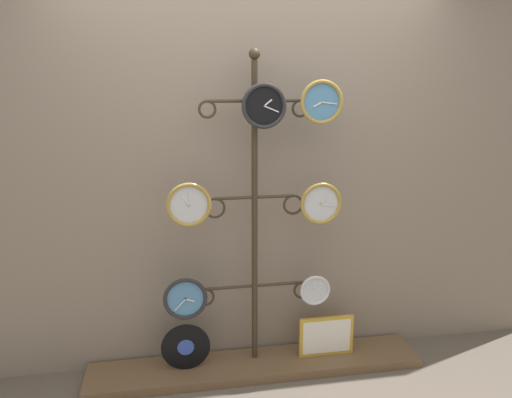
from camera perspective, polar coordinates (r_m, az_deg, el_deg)
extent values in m
cube|color=gray|center=(3.24, -0.67, 4.84)|extent=(4.40, 0.04, 2.80)
cube|color=brown|center=(3.50, 0.03, -18.49)|extent=(2.20, 0.36, 0.06)
cylinder|color=#382D1E|center=(3.56, -0.15, -18.26)|extent=(0.36, 0.36, 0.02)
cylinder|color=#382D1E|center=(3.16, -0.16, -2.59)|extent=(0.04, 0.04, 1.98)
sphere|color=#382D1E|center=(3.05, -0.18, 16.26)|extent=(0.07, 0.07, 0.07)
cylinder|color=#382D1E|center=(3.03, -2.88, 11.12)|extent=(0.29, 0.02, 0.02)
torus|color=#382D1E|center=(3.01, -5.60, 10.17)|extent=(0.11, 0.02, 0.11)
cylinder|color=#382D1E|center=(3.08, 2.49, 11.16)|extent=(0.29, 0.02, 0.02)
torus|color=#382D1E|center=(3.11, 5.08, 10.27)|extent=(0.11, 0.02, 0.11)
cylinder|color=#382D1E|center=(3.10, -2.44, 0.11)|extent=(0.25, 0.02, 0.02)
torus|color=#382D1E|center=(3.10, -4.72, -1.04)|extent=(0.13, 0.02, 0.13)
cylinder|color=#382D1E|center=(3.15, 2.08, 0.29)|extent=(0.25, 0.02, 0.02)
torus|color=#382D1E|center=(3.19, 4.27, -0.65)|extent=(0.13, 0.02, 0.13)
cylinder|color=#382D1E|center=(3.28, -2.99, -10.06)|extent=(0.32, 0.02, 0.02)
torus|color=#382D1E|center=(3.29, -5.84, -11.10)|extent=(0.13, 0.02, 0.13)
cylinder|color=#382D1E|center=(3.34, 2.63, -9.67)|extent=(0.32, 0.02, 0.02)
torus|color=#382D1E|center=(3.40, 5.33, -10.30)|extent=(0.13, 0.02, 0.13)
cylinder|color=black|center=(2.96, 0.88, 10.59)|extent=(0.24, 0.02, 0.24)
torus|color=#262628|center=(2.95, 0.94, 10.58)|extent=(0.27, 0.02, 0.27)
cylinder|color=#262628|center=(2.95, 0.93, 10.58)|extent=(0.01, 0.01, 0.01)
cube|color=silver|center=(2.95, 1.38, 10.94)|extent=(0.05, 0.00, 0.04)
cube|color=silver|center=(2.96, 1.79, 10.24)|extent=(0.09, 0.00, 0.04)
cylinder|color=#4C84B2|center=(3.05, 7.45, 10.93)|extent=(0.24, 0.02, 0.24)
torus|color=#A58438|center=(3.04, 7.54, 10.92)|extent=(0.26, 0.02, 0.26)
cylinder|color=#A58438|center=(3.04, 7.54, 10.92)|extent=(0.01, 0.01, 0.01)
cube|color=silver|center=(3.03, 7.06, 10.68)|extent=(0.06, 0.00, 0.03)
cube|color=silver|center=(3.05, 8.39, 10.80)|extent=(0.09, 0.00, 0.02)
cylinder|color=silver|center=(2.98, -7.69, -0.62)|extent=(0.25, 0.02, 0.25)
torus|color=#A58438|center=(2.97, -7.67, -0.69)|extent=(0.27, 0.02, 0.27)
cylinder|color=#A58438|center=(2.97, -7.67, -0.68)|extent=(0.01, 0.01, 0.01)
cube|color=silver|center=(2.96, -7.99, -0.23)|extent=(0.04, 0.00, 0.05)
cube|color=silver|center=(2.96, -7.58, 0.21)|extent=(0.02, 0.00, 0.10)
cylinder|color=silver|center=(3.15, 7.38, -0.47)|extent=(0.25, 0.02, 0.25)
torus|color=#A58438|center=(3.13, 7.47, -0.54)|extent=(0.27, 0.02, 0.27)
cylinder|color=#A58438|center=(3.13, 7.46, -0.54)|extent=(0.01, 0.01, 0.01)
cube|color=silver|center=(3.13, 7.77, -0.10)|extent=(0.04, 0.00, 0.05)
cube|color=silver|center=(3.15, 8.28, -0.68)|extent=(0.10, 0.00, 0.03)
cylinder|color=#4C84B2|center=(3.19, -8.08, -11.14)|extent=(0.25, 0.02, 0.25)
torus|color=#262628|center=(3.17, -8.07, -11.26)|extent=(0.27, 0.02, 0.27)
cylinder|color=#262628|center=(3.17, -8.07, -11.25)|extent=(0.01, 0.01, 0.01)
cube|color=silver|center=(3.18, -7.55, -11.39)|extent=(0.06, 0.00, 0.03)
cube|color=silver|center=(3.18, -8.66, -11.87)|extent=(0.07, 0.00, 0.08)
cylinder|color=silver|center=(3.33, 6.72, -10.26)|extent=(0.18, 0.02, 0.18)
torus|color=silver|center=(3.32, 6.79, -10.35)|extent=(0.20, 0.02, 0.20)
cylinder|color=silver|center=(3.32, 6.79, -10.36)|extent=(0.01, 0.01, 0.01)
cube|color=silver|center=(3.32, 7.13, -10.16)|extent=(0.04, 0.00, 0.03)
cube|color=silver|center=(3.30, 6.73, -9.81)|extent=(0.02, 0.00, 0.07)
cylinder|color=black|center=(3.36, -8.03, -16.41)|extent=(0.31, 0.01, 0.31)
cylinder|color=#334FB2|center=(3.36, -8.03, -16.45)|extent=(0.11, 0.00, 0.11)
cube|color=gold|center=(3.53, 8.03, -15.25)|extent=(0.38, 0.02, 0.28)
cube|color=white|center=(3.52, 8.09, -15.33)|extent=(0.33, 0.00, 0.23)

